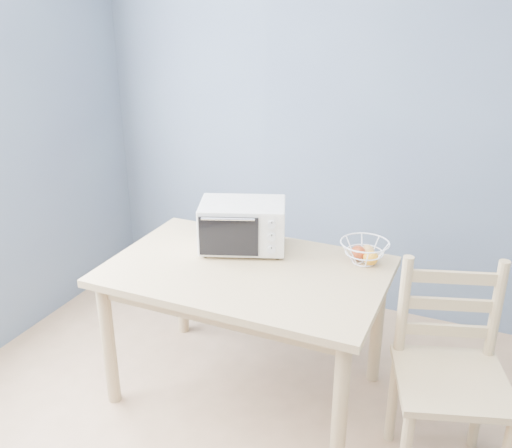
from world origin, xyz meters
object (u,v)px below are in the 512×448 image
at_px(dining_table, 246,286).
at_px(fruit_basket, 365,252).
at_px(dining_chair, 449,379).
at_px(toaster_oven, 239,225).

height_order(dining_table, fruit_basket, fruit_basket).
height_order(fruit_basket, dining_chair, dining_chair).
bearing_deg(dining_table, fruit_basket, 29.81).
bearing_deg(dining_chair, fruit_basket, 120.01).
relative_size(dining_table, toaster_oven, 2.65).
distance_m(dining_table, toaster_oven, 0.34).
xyz_separation_m(toaster_oven, fruit_basket, (0.66, 0.11, -0.08)).
bearing_deg(dining_chair, dining_table, 153.91).
xyz_separation_m(dining_table, fruit_basket, (0.53, 0.31, 0.16)).
xyz_separation_m(dining_table, toaster_oven, (-0.13, 0.20, 0.24)).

